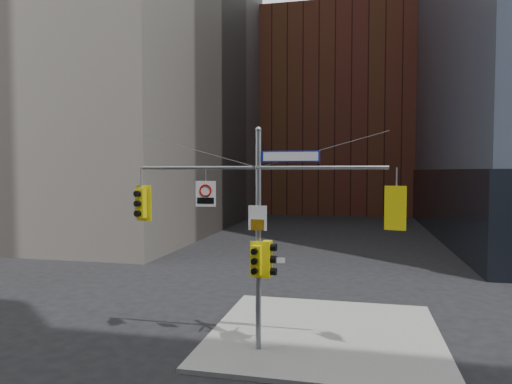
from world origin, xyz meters
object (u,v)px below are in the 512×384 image
at_px(signal_assembly, 258,217).
at_px(street_sign_blade, 290,156).
at_px(traffic_light_pole_front, 257,260).
at_px(regulatory_sign_arm, 206,193).
at_px(traffic_light_west_arm, 141,203).
at_px(traffic_light_pole_side, 268,259).
at_px(traffic_light_east_arm, 396,208).

distance_m(signal_assembly, street_sign_blade, 2.19).
distance_m(traffic_light_pole_front, regulatory_sign_arm, 2.75).
relative_size(traffic_light_west_arm, traffic_light_pole_front, 1.06).
bearing_deg(regulatory_sign_arm, traffic_light_west_arm, 174.43).
height_order(signal_assembly, traffic_light_pole_front, signal_assembly).
xyz_separation_m(traffic_light_pole_side, traffic_light_pole_front, (-0.33, -0.27, -0.00)).
distance_m(traffic_light_east_arm, street_sign_blade, 3.55).
relative_size(traffic_light_pole_side, traffic_light_pole_front, 1.01).
relative_size(traffic_light_east_arm, traffic_light_pole_side, 1.13).
distance_m(signal_assembly, traffic_light_west_arm, 4.10).
distance_m(traffic_light_pole_side, street_sign_blade, 3.34).
relative_size(signal_assembly, traffic_light_pole_front, 6.93).
height_order(traffic_light_east_arm, regulatory_sign_arm, regulatory_sign_arm).
relative_size(traffic_light_west_arm, traffic_light_pole_side, 1.06).
bearing_deg(traffic_light_pole_side, signal_assembly, 96.17).
height_order(traffic_light_west_arm, regulatory_sign_arm, regulatory_sign_arm).
height_order(traffic_light_west_arm, traffic_light_pole_front, traffic_light_west_arm).
bearing_deg(traffic_light_pole_front, signal_assembly, 99.82).
bearing_deg(traffic_light_pole_side, traffic_light_west_arm, 95.66).
bearing_deg(traffic_light_pole_side, street_sign_blade, -84.10).
xyz_separation_m(signal_assembly, street_sign_blade, (1.03, 0.00, 1.93)).
relative_size(signal_assembly, traffic_light_east_arm, 6.09).
height_order(traffic_light_west_arm, traffic_light_pole_side, traffic_light_west_arm).
relative_size(traffic_light_pole_front, regulatory_sign_arm, 1.38).
bearing_deg(traffic_light_west_arm, signal_assembly, 9.92).
relative_size(signal_assembly, traffic_light_pole_side, 6.87).
distance_m(traffic_light_west_arm, street_sign_blade, 5.34).
bearing_deg(signal_assembly, traffic_light_pole_front, -89.80).
distance_m(signal_assembly, traffic_light_pole_front, 1.36).
xyz_separation_m(traffic_light_west_arm, traffic_light_pole_front, (4.08, -0.28, -1.72)).
relative_size(traffic_light_east_arm, regulatory_sign_arm, 1.57).
height_order(signal_assembly, regulatory_sign_arm, signal_assembly).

